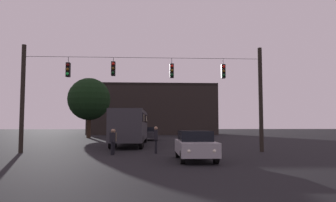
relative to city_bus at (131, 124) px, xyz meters
name	(u,v)px	position (x,y,z in m)	size (l,w,h in m)	color
ground_plane	(146,144)	(1.29, 2.04, -1.87)	(168.00, 168.00, 0.00)	black
overhead_signal_span	(144,91)	(1.30, -6.94, 2.22)	(16.15, 0.44, 7.10)	black
city_bus	(131,124)	(0.00, 0.00, 0.00)	(2.78, 11.06, 3.00)	#2D2D33
car_near_right	(195,145)	(4.03, -11.65, -1.07)	(1.82, 4.35, 1.52)	#99999E
car_far_left	(150,133)	(1.64, 8.58, -1.07)	(1.92, 4.38, 1.52)	#2D2D33
pedestrian_crossing_left	(156,138)	(2.07, -7.70, -0.89)	(0.26, 0.37, 1.71)	black
pedestrian_crossing_center	(114,140)	(-0.62, -7.49, -1.00)	(0.35, 0.42, 1.54)	black
pedestrian_crossing_right	(113,140)	(-0.57, -8.54, -0.99)	(0.36, 0.42, 1.56)	black
corner_building	(153,110)	(2.12, 30.32, 2.59)	(22.45, 9.82, 8.90)	black
tree_left_silhouette	(89,99)	(-6.60, 15.21, 3.35)	(5.73, 5.73, 8.10)	#2D2116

